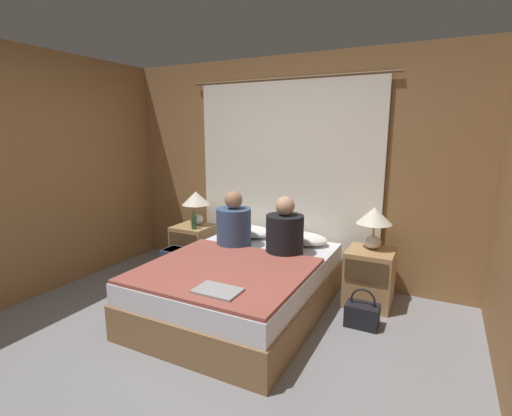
% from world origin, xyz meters
% --- Properties ---
extents(ground_plane, '(16.00, 16.00, 0.00)m').
position_xyz_m(ground_plane, '(0.00, 0.00, 0.00)').
color(ground_plane, gray).
extents(wall_back, '(4.23, 0.06, 2.50)m').
position_xyz_m(wall_back, '(0.00, 2.05, 1.25)').
color(wall_back, olive).
rests_on(wall_back, ground_plane).
extents(curtain_panel, '(2.37, 0.03, 2.26)m').
position_xyz_m(curtain_panel, '(0.00, 1.99, 1.13)').
color(curtain_panel, white).
rests_on(curtain_panel, ground_plane).
extents(bed, '(1.45, 1.96, 0.50)m').
position_xyz_m(bed, '(0.00, 0.96, 0.25)').
color(bed, olive).
rests_on(bed, ground_plane).
extents(nightstand_left, '(0.44, 0.44, 0.56)m').
position_xyz_m(nightstand_left, '(-1.05, 1.64, 0.28)').
color(nightstand_left, '#A87F51').
rests_on(nightstand_left, ground_plane).
extents(nightstand_right, '(0.44, 0.44, 0.56)m').
position_xyz_m(nightstand_right, '(1.05, 1.64, 0.28)').
color(nightstand_right, '#A87F51').
rests_on(nightstand_right, ground_plane).
extents(lamp_left, '(0.34, 0.34, 0.41)m').
position_xyz_m(lamp_left, '(-1.05, 1.71, 0.85)').
color(lamp_left, silver).
rests_on(lamp_left, nightstand_left).
extents(lamp_right, '(0.34, 0.34, 0.41)m').
position_xyz_m(lamp_right, '(1.05, 1.71, 0.85)').
color(lamp_right, silver).
rests_on(lamp_right, nightstand_right).
extents(pillow_left, '(0.56, 0.36, 0.12)m').
position_xyz_m(pillow_left, '(-0.32, 1.72, 0.56)').
color(pillow_left, white).
rests_on(pillow_left, bed).
extents(pillow_right, '(0.56, 0.36, 0.12)m').
position_xyz_m(pillow_right, '(0.32, 1.72, 0.56)').
color(pillow_right, white).
rests_on(pillow_right, bed).
extents(blanket_on_bed, '(1.39, 1.28, 0.03)m').
position_xyz_m(blanket_on_bed, '(0.00, 0.65, 0.51)').
color(blanket_on_bed, '#994C42').
rests_on(blanket_on_bed, bed).
extents(person_left_in_bed, '(0.36, 0.36, 0.59)m').
position_xyz_m(person_left_in_bed, '(-0.30, 1.33, 0.73)').
color(person_left_in_bed, '#38517A').
rests_on(person_left_in_bed, bed).
extents(person_right_in_bed, '(0.37, 0.37, 0.58)m').
position_xyz_m(person_right_in_bed, '(0.28, 1.33, 0.72)').
color(person_right_in_bed, black).
rests_on(person_right_in_bed, bed).
extents(beer_bottle_on_left_stand, '(0.06, 0.06, 0.22)m').
position_xyz_m(beer_bottle_on_left_stand, '(-0.95, 1.52, 0.64)').
color(beer_bottle_on_left_stand, '#2D4C28').
rests_on(beer_bottle_on_left_stand, nightstand_left).
extents(laptop_on_bed, '(0.34, 0.23, 0.02)m').
position_xyz_m(laptop_on_bed, '(0.20, 0.22, 0.54)').
color(laptop_on_bed, '#9EA0A5').
rests_on(laptop_on_bed, blanket_on_bed).
extents(backpack_on_floor, '(0.29, 0.25, 0.38)m').
position_xyz_m(backpack_on_floor, '(-1.01, 1.24, 0.21)').
color(backpack_on_floor, '#333D56').
rests_on(backpack_on_floor, ground_plane).
extents(handbag_on_floor, '(0.28, 0.19, 0.35)m').
position_xyz_m(handbag_on_floor, '(1.09, 1.17, 0.11)').
color(handbag_on_floor, black).
rests_on(handbag_on_floor, ground_plane).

